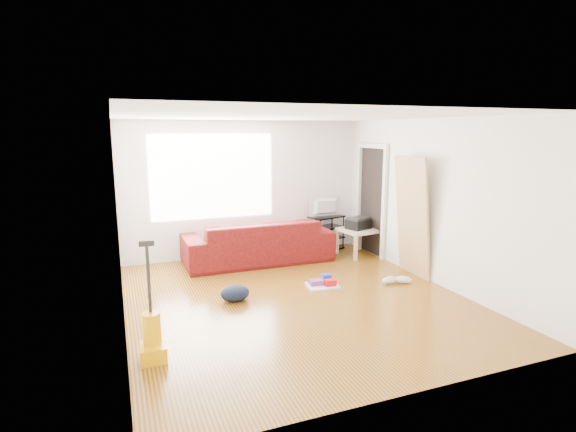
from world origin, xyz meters
name	(u,v)px	position (x,y,z in m)	size (l,w,h in m)	color
room	(297,209)	(0.07, 0.15, 1.25)	(4.51, 5.01, 2.51)	#572E0E
sofa	(258,261)	(0.06, 1.95, 0.00)	(2.61, 1.02, 0.76)	#43000E
tv_stand	(326,233)	(1.55, 2.22, 0.35)	(0.76, 0.56, 0.68)	black
tv	(327,207)	(1.55, 2.22, 0.86)	(0.64, 0.08, 0.37)	black
side_table	(358,233)	(1.95, 1.68, 0.42)	(0.71, 0.71, 0.50)	#E0AF84
printer	(358,223)	(1.95, 1.68, 0.61)	(0.49, 0.43, 0.22)	black
bucket	(205,271)	(-0.94, 1.72, 0.00)	(0.25, 0.25, 0.25)	#0B1697
toilet_paper	(207,261)	(-0.91, 1.71, 0.18)	(0.11, 0.11, 0.10)	white
cleaning_tray	(323,284)	(0.57, 0.32, 0.05)	(0.49, 0.41, 0.16)	white
backpack	(235,301)	(-0.81, 0.24, 0.00)	(0.40, 0.32, 0.22)	black
sneakers	(396,280)	(1.68, 0.04, 0.06)	(0.49, 0.25, 0.11)	white
vacuum	(152,338)	(-2.00, -1.01, 0.23)	(0.27, 0.30, 1.24)	#F7AB01
door_panel	(409,275)	(2.13, 0.32, 0.00)	(0.04, 0.77, 1.93)	#AD8747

